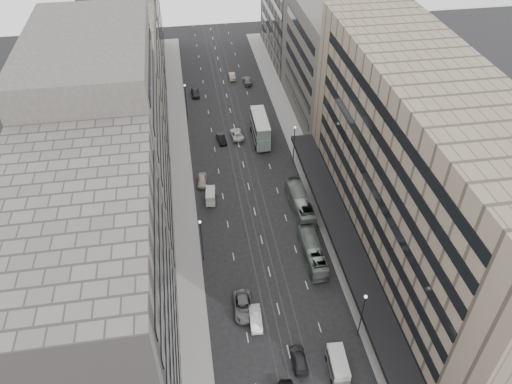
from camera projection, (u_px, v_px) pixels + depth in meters
ground at (280, 314)px, 69.83m from camera, size 220.00×220.00×0.00m
sidewalk_right at (301, 154)px, 99.86m from camera, size 4.00×125.00×0.15m
sidewalk_left at (181, 165)px, 96.88m from camera, size 4.00×125.00×0.15m
department_store at (423, 181)px, 69.10m from camera, size 19.20×60.00×30.00m
building_right_mid at (333, 64)px, 104.51m from camera, size 15.00×28.00×24.00m
building_right_far at (301, 5)px, 126.10m from camera, size 15.00×32.00×28.00m
building_left_a at (95, 316)px, 51.54m from camera, size 15.00×28.00×30.00m
building_left_b at (109, 152)px, 70.84m from camera, size 15.00×26.00×34.00m
building_left_c at (122, 91)px, 94.28m from camera, size 15.00×28.00×25.00m
building_left_d at (127, 20)px, 118.48m from camera, size 15.00×38.00×28.00m
lamp_right_near at (363, 311)px, 63.92m from camera, size 0.44×0.44×8.32m
lamp_right_far at (294, 140)px, 94.41m from camera, size 0.44×0.44×8.32m
lamp_left_near at (201, 236)px, 74.47m from camera, size 0.44×0.44×8.32m
lamp_left_far at (186, 98)px, 107.24m from camera, size 0.44×0.44×8.32m
bus_near at (313, 252)px, 77.09m from camera, size 2.58×10.68×2.97m
bus_far at (300, 203)px, 85.90m from camera, size 2.96×11.69×3.24m
double_decker at (260, 128)px, 101.91m from camera, size 3.26×10.09×5.49m
vw_microbus at (338, 365)px, 62.19m from camera, size 2.50×5.01×2.64m
panel_van at (211, 196)px, 87.86m from camera, size 2.12×3.81×2.30m
sedan_1 at (256, 318)px, 68.39m from camera, size 1.83×4.67×1.51m
sedan_2 at (243, 306)px, 69.93m from camera, size 2.95×5.94×1.62m
sedan_3 at (299, 359)px, 63.62m from camera, size 2.07×4.76×1.36m
sedan_4 at (202, 180)px, 92.14m from camera, size 2.10×4.46×1.47m
sedan_5 at (221, 139)px, 103.02m from camera, size 1.97×4.34×1.38m
sedan_6 at (237, 134)px, 104.34m from camera, size 2.80×5.30×1.42m
sedan_7 at (247, 81)px, 123.05m from camera, size 2.07×4.87×1.40m
sedan_8 at (195, 92)px, 118.24m from camera, size 2.00×4.59×1.54m
sedan_9 at (232, 76)px, 124.95m from camera, size 1.63×4.32×1.41m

